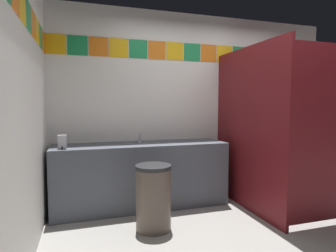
# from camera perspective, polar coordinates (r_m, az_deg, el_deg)

# --- Properties ---
(ground_plane) EXTENTS (9.22, 9.22, 0.00)m
(ground_plane) POSITION_cam_1_polar(r_m,az_deg,el_deg) (3.14, 18.34, -20.86)
(ground_plane) COLOR gray
(wall_back) EXTENTS (4.19, 0.09, 2.62)m
(wall_back) POSITION_cam_1_polar(r_m,az_deg,el_deg) (4.20, 6.30, 4.23)
(wall_back) COLOR white
(wall_back) RESTS_ON ground_plane
(wall_side) EXTENTS (0.09, 3.03, 2.62)m
(wall_side) POSITION_cam_1_polar(r_m,az_deg,el_deg) (2.34, -28.55, 3.60)
(wall_side) COLOR white
(wall_side) RESTS_ON ground_plane
(vanity_counter) EXTENTS (2.20, 0.59, 0.82)m
(vanity_counter) POSITION_cam_1_polar(r_m,az_deg,el_deg) (3.71, -5.38, -9.82)
(vanity_counter) COLOR #4C515B
(vanity_counter) RESTS_ON ground_plane
(faucet_center) EXTENTS (0.04, 0.10, 0.14)m
(faucet_center) POSITION_cam_1_polar(r_m,az_deg,el_deg) (3.71, -5.72, -2.59)
(faucet_center) COLOR silver
(faucet_center) RESTS_ON vanity_counter
(soap_dispenser) EXTENTS (0.09, 0.09, 0.16)m
(soap_dispenser) POSITION_cam_1_polar(r_m,az_deg,el_deg) (3.37, -20.76, -3.09)
(soap_dispenser) COLOR #B7BABF
(soap_dispenser) RESTS_ON vanity_counter
(stall_divider) EXTENTS (0.92, 1.52, 2.04)m
(stall_divider) POSITION_cam_1_polar(r_m,az_deg,el_deg) (3.54, 20.34, -0.83)
(stall_divider) COLOR maroon
(stall_divider) RESTS_ON ground_plane
(toilet) EXTENTS (0.39, 0.49, 0.74)m
(toilet) POSITION_cam_1_polar(r_m,az_deg,el_deg) (4.37, 19.58, -9.40)
(toilet) COLOR white
(toilet) RESTS_ON ground_plane
(trash_bin) EXTENTS (0.38, 0.38, 0.69)m
(trash_bin) POSITION_cam_1_polar(r_m,az_deg,el_deg) (3.06, -2.99, -14.29)
(trash_bin) COLOR brown
(trash_bin) RESTS_ON ground_plane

